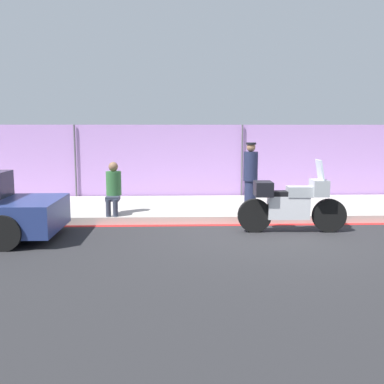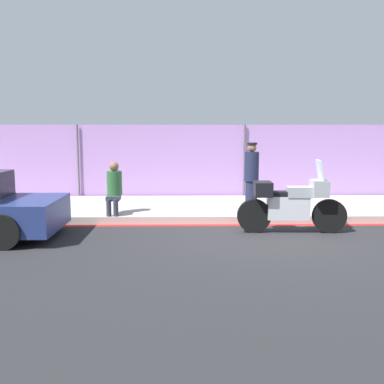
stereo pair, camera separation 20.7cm
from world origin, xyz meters
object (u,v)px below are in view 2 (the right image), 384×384
(officer_standing, at_px, (252,175))
(fire_hydrant, at_px, (5,197))
(person_seated_on_curb, at_px, (114,185))
(motorcycle, at_px, (291,203))

(officer_standing, xyz_separation_m, fire_hydrant, (-6.11, 0.13, -0.54))
(fire_hydrant, bearing_deg, officer_standing, -1.26)
(officer_standing, distance_m, fire_hydrant, 6.13)
(officer_standing, bearing_deg, person_seated_on_curb, -171.53)
(person_seated_on_curb, relative_size, fire_hydrant, 1.96)
(motorcycle, distance_m, officer_standing, 1.88)
(motorcycle, relative_size, person_seated_on_curb, 1.87)
(officer_standing, bearing_deg, motorcycle, -71.60)
(motorcycle, distance_m, fire_hydrant, 6.94)
(officer_standing, distance_m, person_seated_on_curb, 3.34)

